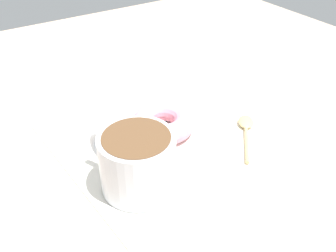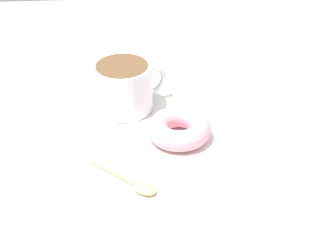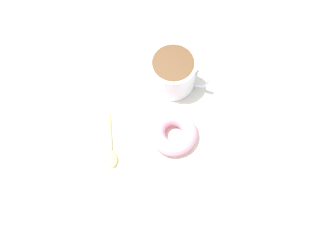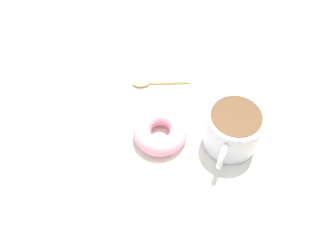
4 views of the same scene
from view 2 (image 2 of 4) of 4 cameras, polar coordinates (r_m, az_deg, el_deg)
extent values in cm
cube|color=tan|center=(84.46, 0.35, -2.75)|extent=(120.00, 120.00, 2.00)
cube|color=white|center=(85.69, 0.00, -1.19)|extent=(33.46, 33.46, 0.30)
cylinder|color=silver|center=(90.90, -4.61, 3.96)|extent=(9.54, 9.54, 7.73)
cylinder|color=brown|center=(89.12, -4.72, 5.99)|extent=(8.34, 8.34, 0.60)
torus|color=silver|center=(92.74, -1.66, 4.72)|extent=(5.14, 2.96, 5.23)
torus|color=pink|center=(84.58, 1.14, -0.28)|extent=(9.71, 9.71, 3.22)
ellipsoid|color=#D8B772|center=(75.51, -2.40, -6.32)|extent=(4.29, 4.18, 0.90)
cylinder|color=#D8B772|center=(78.45, -5.45, -4.82)|extent=(7.15, 6.36, 0.56)
camera|label=1|loc=(1.02, -25.16, 22.69)|focal=40.00mm
camera|label=3|loc=(0.58, 23.72, 46.06)|focal=35.00mm
camera|label=4|loc=(0.97, 14.70, 33.80)|focal=35.00mm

